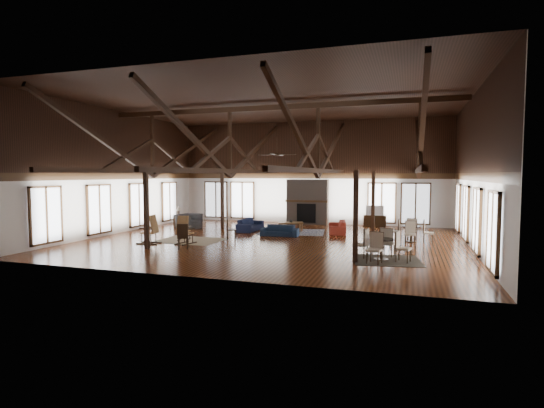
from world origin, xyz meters
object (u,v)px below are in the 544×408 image
(armchair, at_px, (188,221))
(cafe_table_near, at_px, (381,245))
(sofa_navy_left, at_px, (250,225))
(tv_console, at_px, (375,221))
(sofa_navy_front, at_px, (280,231))
(coffee_table, at_px, (291,223))
(sofa_orange, at_px, (337,227))
(cafe_table_far, at_px, (411,231))

(armchair, relative_size, cafe_table_near, 0.60)
(sofa_navy_left, distance_m, tv_console, 7.15)
(sofa_navy_front, relative_size, coffee_table, 1.26)
(coffee_table, bearing_deg, cafe_table_near, -70.51)
(sofa_navy_left, xyz_separation_m, coffee_table, (2.12, 0.18, 0.12))
(sofa_orange, relative_size, armchair, 1.72)
(cafe_table_near, bearing_deg, sofa_orange, 112.08)
(sofa_navy_front, height_order, coffee_table, sofa_navy_front)
(armchair, distance_m, cafe_table_near, 11.68)
(sofa_navy_front, bearing_deg, cafe_table_far, -2.23)
(sofa_navy_front, relative_size, cafe_table_far, 0.95)
(sofa_orange, bearing_deg, tv_console, 145.64)
(coffee_table, relative_size, cafe_table_far, 0.75)
(armchair, xyz_separation_m, cafe_table_far, (11.33, -1.09, 0.09))
(sofa_orange, xyz_separation_m, coffee_table, (-2.32, -0.25, 0.12))
(cafe_table_far, bearing_deg, armchair, 174.50)
(sofa_navy_front, height_order, cafe_table_near, cafe_table_near)
(sofa_navy_front, xyz_separation_m, coffee_table, (0.09, 1.60, 0.17))
(sofa_navy_front, bearing_deg, armchair, 166.28)
(sofa_navy_left, xyz_separation_m, cafe_table_far, (7.91, -1.41, 0.18))
(sofa_navy_left, relative_size, armchair, 1.73)
(sofa_orange, xyz_separation_m, cafe_table_far, (3.47, -1.85, 0.18))
(coffee_table, xyz_separation_m, armchair, (-5.54, -0.50, -0.04))
(cafe_table_far, bearing_deg, cafe_table_near, -102.75)
(sofa_navy_front, height_order, armchair, armchair)
(sofa_orange, height_order, armchair, armchair)
(sofa_navy_front, bearing_deg, tv_console, 50.92)
(sofa_navy_front, bearing_deg, coffee_table, 84.39)
(cafe_table_near, relative_size, cafe_table_far, 1.08)
(coffee_table, distance_m, cafe_table_far, 6.01)
(cafe_table_near, bearing_deg, tv_console, 95.57)
(sofa_navy_front, relative_size, sofa_orange, 0.86)
(sofa_navy_left, bearing_deg, coffee_table, -85.38)
(coffee_table, bearing_deg, sofa_navy_left, 165.19)
(cafe_table_far, bearing_deg, sofa_navy_front, -179.92)
(sofa_orange, xyz_separation_m, cafe_table_near, (2.50, -6.15, 0.21))
(armchair, bearing_deg, sofa_navy_front, -91.39)
(sofa_navy_front, xyz_separation_m, armchair, (-5.45, 1.10, 0.13))
(sofa_navy_front, distance_m, cafe_table_far, 5.89)
(cafe_table_far, bearing_deg, sofa_navy_left, 169.89)
(sofa_navy_left, xyz_separation_m, cafe_table_near, (6.94, -5.72, 0.21))
(sofa_navy_front, bearing_deg, cafe_table_near, -43.51)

